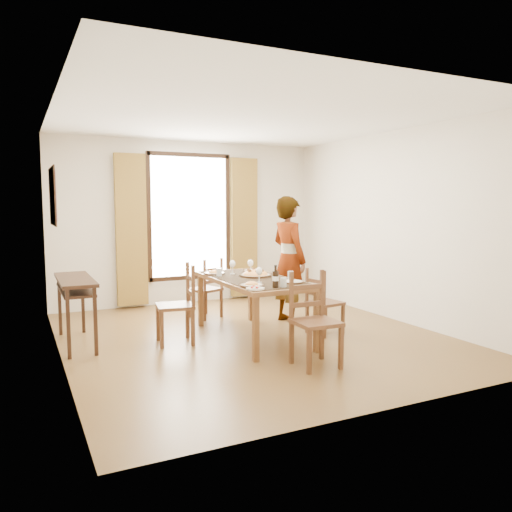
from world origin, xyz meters
name	(u,v)px	position (x,y,z in m)	size (l,w,h in m)	color
ground	(253,337)	(0.00, 0.00, 0.00)	(5.00, 5.00, 0.00)	#53341A
room_shell	(248,214)	(0.00, 0.13, 1.54)	(4.60, 5.10, 2.74)	beige
console_table	(75,288)	(-2.03, 0.60, 0.68)	(0.38, 1.20, 0.80)	black
dining_table	(253,283)	(-0.02, -0.05, 0.69)	(0.88, 1.85, 0.76)	brown
chair_west	(178,307)	(-0.93, 0.13, 0.44)	(0.48, 0.48, 0.96)	brown
chair_north	(207,290)	(-0.15, 1.25, 0.41)	(0.51, 0.51, 0.88)	brown
chair_south	(314,323)	(0.09, -1.29, 0.45)	(0.44, 0.44, 0.97)	brown
chair_east	(323,304)	(0.87, -0.28, 0.40)	(0.43, 0.43, 0.85)	brown
man	(289,260)	(0.80, 0.50, 0.89)	(0.49, 0.69, 1.77)	gray
plate_sw	(252,284)	(-0.30, -0.60, 0.78)	(0.27, 0.27, 0.05)	silver
plate_se	(293,280)	(0.23, -0.58, 0.78)	(0.27, 0.27, 0.05)	silver
plate_nw	(214,272)	(-0.32, 0.49, 0.78)	(0.27, 0.27, 0.05)	silver
plate_ne	(253,270)	(0.24, 0.48, 0.78)	(0.27, 0.27, 0.05)	silver
pasta_platter	(255,272)	(0.06, 0.05, 0.81)	(0.40, 0.40, 0.10)	#D9491B
caprese_plate	(255,287)	(-0.35, -0.80, 0.78)	(0.20, 0.20, 0.04)	silver
wine_glass_a	(259,275)	(-0.12, -0.42, 0.85)	(0.08, 0.08, 0.18)	white
wine_glass_b	(251,266)	(0.13, 0.33, 0.85)	(0.08, 0.08, 0.18)	white
wine_glass_c	(233,267)	(-0.11, 0.37, 0.85)	(0.08, 0.08, 0.18)	white
tumbler_a	(291,275)	(0.34, -0.35, 0.81)	(0.07, 0.07, 0.10)	silver
tumbler_b	(219,272)	(-0.34, 0.28, 0.81)	(0.07, 0.07, 0.10)	silver
tumbler_c	(283,282)	(0.00, -0.80, 0.81)	(0.07, 0.07, 0.10)	silver
wine_bottle	(276,276)	(-0.10, -0.80, 0.88)	(0.07, 0.07, 0.25)	black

